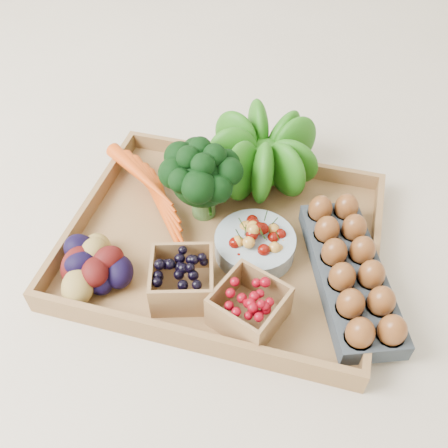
% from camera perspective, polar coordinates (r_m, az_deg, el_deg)
% --- Properties ---
extents(ground, '(4.00, 4.00, 0.00)m').
position_cam_1_polar(ground, '(0.94, -0.00, -2.49)').
color(ground, beige).
rests_on(ground, ground).
extents(tray, '(0.55, 0.45, 0.01)m').
position_cam_1_polar(tray, '(0.93, -0.00, -2.19)').
color(tray, olive).
rests_on(tray, ground).
extents(carrots, '(0.21, 0.15, 0.05)m').
position_cam_1_polar(carrots, '(0.97, -7.22, 2.75)').
color(carrots, '#D2450D').
rests_on(carrots, tray).
extents(lettuce, '(0.16, 0.16, 0.16)m').
position_cam_1_polar(lettuce, '(1.00, 4.51, 8.47)').
color(lettuce, '#1D5A0E').
rests_on(lettuce, tray).
extents(broccoli, '(0.15, 0.15, 0.12)m').
position_cam_1_polar(broccoli, '(0.93, -2.42, 3.81)').
color(broccoli, black).
rests_on(broccoli, tray).
extents(cherry_bowl, '(0.14, 0.14, 0.04)m').
position_cam_1_polar(cherry_bowl, '(0.90, 3.54, -2.41)').
color(cherry_bowl, '#8C9EA5').
rests_on(cherry_bowl, tray).
extents(egg_carton, '(0.21, 0.33, 0.04)m').
position_cam_1_polar(egg_carton, '(0.88, 14.09, -5.65)').
color(egg_carton, '#333A41').
rests_on(egg_carton, tray).
extents(potatoes, '(0.15, 0.15, 0.08)m').
position_cam_1_polar(potatoes, '(0.87, -14.63, -4.08)').
color(potatoes, '#3B0A09').
rests_on(potatoes, tray).
extents(punnet_blackberry, '(0.13, 0.13, 0.07)m').
position_cam_1_polar(punnet_blackberry, '(0.83, -4.78, -6.29)').
color(punnet_blackberry, black).
rests_on(punnet_blackberry, tray).
extents(punnet_raspberry, '(0.13, 0.13, 0.07)m').
position_cam_1_polar(punnet_raspberry, '(0.80, 2.88, -9.37)').
color(punnet_raspberry, maroon).
rests_on(punnet_raspberry, tray).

